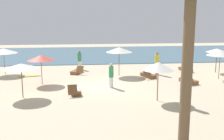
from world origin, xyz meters
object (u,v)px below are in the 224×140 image
at_px(person_0, 111,75).
at_px(surfboard, 29,76).
at_px(umbrella_6, 4,51).
at_px(lounger_4, 75,91).
at_px(lounger_2, 186,69).
at_px(person_2, 80,60).
at_px(umbrella_5, 119,50).
at_px(lounger_3, 77,71).
at_px(umbrella_2, 158,66).
at_px(person_1, 157,63).
at_px(umbrella_3, 21,66).
at_px(person_3, 183,89).
at_px(umbrella_7, 217,50).
at_px(umbrella_4, 41,58).
at_px(lounger_6, 148,75).
at_px(lounger_5, 189,81).
at_px(umbrella_1, 220,53).

bearing_deg(person_0, surfboard, 145.96).
height_order(umbrella_6, lounger_4, umbrella_6).
distance_m(lounger_2, lounger_4, 11.51).
height_order(person_2, surfboard, person_2).
bearing_deg(umbrella_5, lounger_3, 161.52).
height_order(umbrella_5, lounger_2, umbrella_5).
distance_m(umbrella_2, person_1, 7.44).
bearing_deg(umbrella_3, umbrella_5, 40.54).
distance_m(lounger_2, person_3, 10.10).
bearing_deg(umbrella_6, umbrella_2, -38.72).
relative_size(person_0, person_3, 0.88).
height_order(umbrella_7, person_1, umbrella_7).
relative_size(umbrella_4, lounger_6, 1.17).
xyz_separation_m(umbrella_5, umbrella_7, (8.52, 0.27, -0.20)).
bearing_deg(person_1, lounger_5, -64.86).
distance_m(umbrella_1, umbrella_2, 7.95).
distance_m(lounger_5, person_0, 5.82).
bearing_deg(umbrella_5, lounger_4, -124.03).
relative_size(umbrella_2, person_3, 1.19).
distance_m(person_1, person_2, 7.11).
relative_size(person_0, surfboard, 0.88).
relative_size(umbrella_2, umbrella_7, 1.08).
height_order(umbrella_3, umbrella_6, umbrella_6).
height_order(umbrella_1, person_1, umbrella_1).
height_order(umbrella_6, lounger_2, umbrella_6).
bearing_deg(person_1, surfboard, 177.91).
relative_size(umbrella_5, person_3, 1.23).
bearing_deg(lounger_2, lounger_4, -146.98).
xyz_separation_m(umbrella_4, surfboard, (-1.41, 2.65, -1.87)).
xyz_separation_m(umbrella_2, person_2, (-4.53, 10.18, -1.15)).
relative_size(umbrella_1, umbrella_2, 0.99).
xyz_separation_m(umbrella_6, lounger_3, (6.03, -0.32, -1.81)).
xyz_separation_m(lounger_2, person_1, (-2.96, -1.10, 0.80)).
xyz_separation_m(umbrella_6, lounger_2, (15.62, -0.42, -1.81)).
bearing_deg(umbrella_1, umbrella_7, 68.16).
relative_size(umbrella_6, umbrella_7, 1.08).
bearing_deg(umbrella_2, lounger_6, 81.27).
height_order(umbrella_3, lounger_5, umbrella_3).
bearing_deg(umbrella_6, umbrella_3, -67.90).
xyz_separation_m(umbrella_1, lounger_4, (-11.03, -2.98, -1.87)).
bearing_deg(umbrella_5, lounger_6, -25.53).
height_order(umbrella_2, person_1, umbrella_2).
xyz_separation_m(umbrella_2, lounger_3, (-4.73, 8.31, -1.85)).
bearing_deg(umbrella_6, person_0, -32.45).
bearing_deg(lounger_4, person_1, 37.71).
relative_size(umbrella_1, lounger_5, 1.27).
height_order(umbrella_2, lounger_3, umbrella_2).
distance_m(umbrella_2, lounger_2, 9.72).
distance_m(umbrella_4, person_0, 5.21).
bearing_deg(lounger_5, person_2, 141.60).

